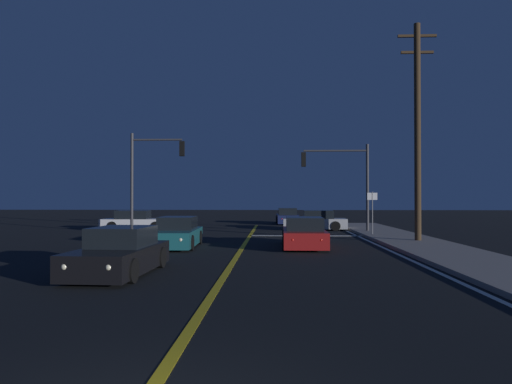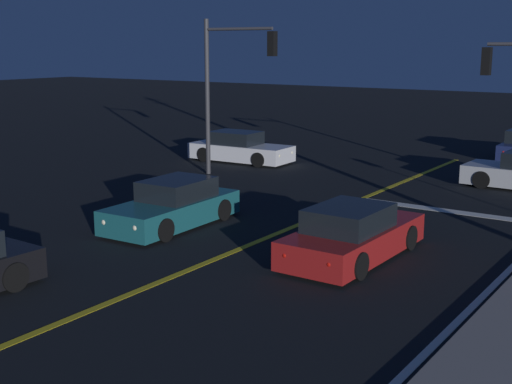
{
  "view_description": "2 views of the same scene",
  "coord_description": "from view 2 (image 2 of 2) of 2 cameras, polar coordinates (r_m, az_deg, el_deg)",
  "views": [
    {
      "loc": [
        1.39,
        -3.85,
        2.18
      ],
      "look_at": [
        0.48,
        19.23,
        2.49
      ],
      "focal_mm": 32.15,
      "sensor_mm": 36.0,
      "label": 1
    },
    {
      "loc": [
        9.92,
        1.71,
        5.12
      ],
      "look_at": [
        -1.31,
        18.29,
        0.87
      ],
      "focal_mm": 48.7,
      "sensor_mm": 36.0,
      "label": 2
    }
  ],
  "objects": [
    {
      "name": "lane_line_center",
      "position": [
        15.24,
        -9.13,
        -7.79
      ],
      "size": [
        0.2,
        41.08,
        0.01
      ],
      "primitive_type": "cube",
      "color": "gold",
      "rests_on": "ground"
    },
    {
      "name": "lane_line_edge_right",
      "position": [
        12.16,
        13.27,
        -13.24
      ],
      "size": [
        0.16,
        41.08,
        0.01
      ],
      "primitive_type": "cube",
      "color": "silver",
      "rests_on": "ground"
    },
    {
      "name": "stop_bar",
      "position": [
        22.59,
        15.94,
        -1.57
      ],
      "size": [
        6.42,
        0.5,
        0.01
      ],
      "primitive_type": "cube",
      "color": "silver",
      "rests_on": "ground"
    },
    {
      "name": "car_mid_block_teal",
      "position": [
        20.07,
        -6.83,
        -1.17
      ],
      "size": [
        1.98,
        4.46,
        1.34
      ],
      "rotation": [
        0.0,
        0.0,
        3.18
      ],
      "color": "#195960",
      "rests_on": "ground"
    },
    {
      "name": "car_distant_tail_white",
      "position": [
        31.06,
        -1.35,
        3.59
      ],
      "size": [
        4.71,
        2.03,
        1.34
      ],
      "rotation": [
        0.0,
        0.0,
        -1.53
      ],
      "color": "silver",
      "rests_on": "ground"
    },
    {
      "name": "car_far_approaching_red",
      "position": [
        17.09,
        7.92,
        -3.53
      ],
      "size": [
        1.97,
        4.6,
        1.34
      ],
      "rotation": [
        0.0,
        0.0,
        -0.02
      ],
      "color": "maroon",
      "rests_on": "ground"
    },
    {
      "name": "traffic_signal_far_left",
      "position": [
        27.13,
        -2.18,
        9.66
      ],
      "size": [
        3.29,
        0.28,
        6.11
      ],
      "color": "#38383D",
      "rests_on": "ground"
    }
  ]
}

